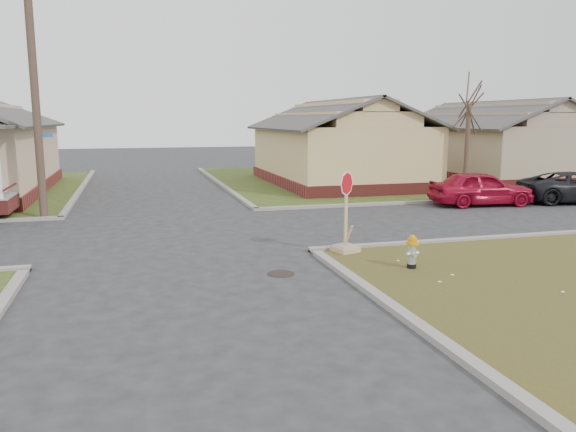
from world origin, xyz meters
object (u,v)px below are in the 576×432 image
object	(u,v)px
red_sedan	(481,188)
fire_hydrant	(412,250)
utility_pole	(35,88)
stop_sign	(346,235)

from	to	relation	value
red_sedan	fire_hydrant	bearing A→B (deg)	144.19
utility_pole	stop_sign	bearing A→B (deg)	-42.63
stop_sign	red_sedan	size ratio (longest dim) A/B	0.52
fire_hydrant	red_sedan	bearing A→B (deg)	39.14
stop_sign	utility_pole	bearing A→B (deg)	119.66
fire_hydrant	stop_sign	size ratio (longest dim) A/B	0.37
stop_sign	red_sedan	world-z (taller)	stop_sign
utility_pole	stop_sign	distance (m)	12.39
utility_pole	fire_hydrant	world-z (taller)	utility_pole
utility_pole	stop_sign	size ratio (longest dim) A/B	4.11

